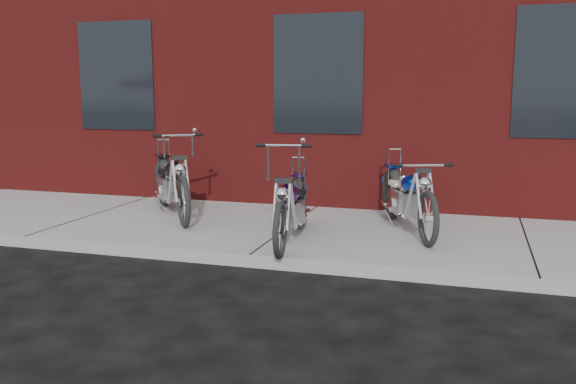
% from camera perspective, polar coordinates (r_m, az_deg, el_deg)
% --- Properties ---
extents(ground, '(120.00, 120.00, 0.00)m').
position_cam_1_polar(ground, '(6.84, -3.60, -7.09)').
color(ground, black).
rests_on(ground, ground).
extents(sidewalk, '(22.00, 3.00, 0.15)m').
position_cam_1_polar(sidewalk, '(8.20, 0.09, -3.76)').
color(sidewalk, '#9A9A9A').
rests_on(sidewalk, ground).
extents(chopper_purple, '(0.57, 2.17, 1.22)m').
position_cam_1_polar(chopper_purple, '(7.33, 0.31, -1.58)').
color(chopper_purple, black).
rests_on(chopper_purple, sidewalk).
extents(chopper_blue, '(0.98, 2.17, 1.00)m').
position_cam_1_polar(chopper_blue, '(8.04, 11.10, -0.64)').
color(chopper_blue, black).
rests_on(chopper_blue, sidewalk).
extents(chopper_third, '(1.55, 2.00, 1.23)m').
position_cam_1_polar(chopper_third, '(9.05, -10.79, 0.62)').
color(chopper_third, black).
rests_on(chopper_third, sidewalk).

